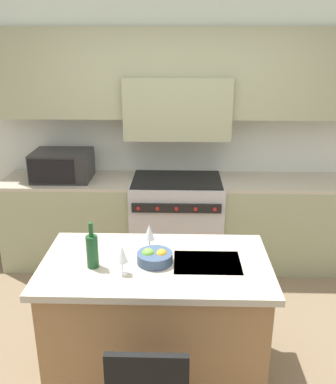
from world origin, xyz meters
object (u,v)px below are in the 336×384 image
Objects in this scene: microwave at (62,165)px; wine_glass_near at (122,255)px; wine_glass_far at (149,233)px; fruit_bowl at (154,257)px; wine_bottle at (92,250)px; range_stove at (177,222)px.

wine_glass_near is at bearing -64.89° from microwave.
fruit_bowl is (0.04, -0.17, -0.09)m from wine_glass_far.
wine_bottle is 1.57× the size of wine_glass_near.
fruit_bowl is at bearing 9.14° from wine_bottle.
wine_bottle reaches higher than wine_glass_far.
microwave is 2.47× the size of fruit_bowl.
wine_bottle is at bearing -69.53° from microwave.
wine_glass_far is at bearing 104.71° from fruit_bowl.
fruit_bowl is (0.39, 0.06, -0.08)m from wine_bottle.
range_stove is 1.64× the size of microwave.
wine_bottle is 1.57× the size of wine_glass_far.
wine_glass_near is at bearing -22.49° from wine_bottle.
wine_bottle is at bearing 157.51° from wine_glass_near.
wine_bottle reaches higher than wine_glass_near.
range_stove is 3.06× the size of wine_bottle.
wine_bottle is 1.32× the size of fruit_bowl.
wine_glass_far is at bearing 33.94° from wine_bottle.
wine_glass_far reaches higher than fruit_bowl.
wine_bottle reaches higher than range_stove.
fruit_bowl reaches higher than range_stove.
range_stove is 4.80× the size of wine_glass_near.
wine_glass_far reaches higher than range_stove.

